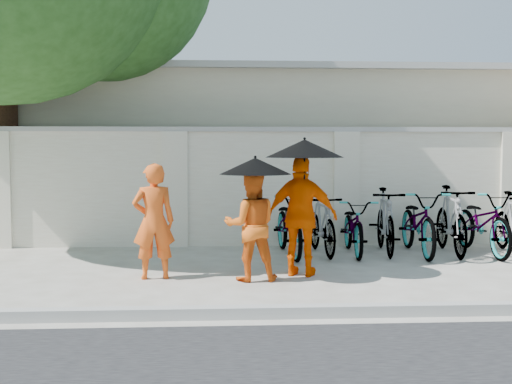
{
  "coord_description": "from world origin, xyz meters",
  "views": [
    {
      "loc": [
        -0.24,
        -8.08,
        1.73
      ],
      "look_at": [
        0.28,
        0.89,
        1.1
      ],
      "focal_mm": 45.0,
      "sensor_mm": 36.0,
      "label": 1
    }
  ],
  "objects": [
    {
      "name": "ground",
      "position": [
        0.0,
        0.0,
        0.0
      ],
      "size": [
        80.0,
        80.0,
        0.0
      ],
      "primitive_type": "plane",
      "color": "beige"
    },
    {
      "name": "compound_wall",
      "position": [
        1.0,
        3.2,
        1.0
      ],
      "size": [
        20.0,
        0.3,
        2.0
      ],
      "primitive_type": "cube",
      "color": "silver",
      "rests_on": "ground"
    },
    {
      "name": "monk_left",
      "position": [
        -1.09,
        0.33,
        0.76
      ],
      "size": [
        0.61,
        0.46,
        1.52
      ],
      "primitive_type": "imported",
      "rotation": [
        0.0,
        0.0,
        3.32
      ],
      "color": "#EB5718",
      "rests_on": "ground"
    },
    {
      "name": "bike_2",
      "position": [
        1.94,
        2.07,
        0.45
      ],
      "size": [
        0.69,
        1.75,
        0.9
      ],
      "primitive_type": "imported",
      "rotation": [
        0.0,
        0.0,
        -0.06
      ],
      "color": "gray",
      "rests_on": "ground"
    },
    {
      "name": "bike_0",
      "position": [
        0.9,
        2.05,
        0.5
      ],
      "size": [
        0.81,
        1.96,
        1.01
      ],
      "primitive_type": "imported",
      "rotation": [
        0.0,
        0.0,
        0.07
      ],
      "color": "gray",
      "rests_on": "ground"
    },
    {
      "name": "building_behind",
      "position": [
        2.0,
        7.0,
        1.6
      ],
      "size": [
        14.0,
        6.0,
        3.2
      ],
      "primitive_type": "cube",
      "color": "#B5AA8E",
      "rests_on": "ground"
    },
    {
      "name": "monk_center",
      "position": [
        0.18,
        0.14,
        0.72
      ],
      "size": [
        0.72,
        0.58,
        1.44
      ],
      "primitive_type": "imported",
      "rotation": [
        0.0,
        0.0,
        3.19
      ],
      "color": "#E45C13",
      "rests_on": "ground"
    },
    {
      "name": "bike_6",
      "position": [
        4.02,
        1.96,
        0.52
      ],
      "size": [
        0.76,
        1.99,
        1.03
      ],
      "primitive_type": "imported",
      "rotation": [
        0.0,
        0.0,
        0.04
      ],
      "color": "gray",
      "rests_on": "ground"
    },
    {
      "name": "bike_1",
      "position": [
        1.42,
        2.08,
        0.49
      ],
      "size": [
        0.6,
        1.68,
        0.99
      ],
      "primitive_type": "imported",
      "rotation": [
        0.0,
        0.0,
        0.08
      ],
      "color": "gray",
      "rests_on": "ground"
    },
    {
      "name": "monk_right",
      "position": [
        0.87,
        0.4,
        0.81
      ],
      "size": [
        1.03,
        0.71,
        1.62
      ],
      "primitive_type": "imported",
      "rotation": [
        0.0,
        0.0,
        2.78
      ],
      "color": "#F15300",
      "rests_on": "ground"
    },
    {
      "name": "kerb",
      "position": [
        0.0,
        -1.7,
        0.06
      ],
      "size": [
        40.0,
        0.16,
        0.12
      ],
      "primitive_type": "cube",
      "color": "#9C9C98",
      "rests_on": "ground"
    },
    {
      "name": "bike_5",
      "position": [
        3.5,
        1.99,
        0.55
      ],
      "size": [
        0.7,
        1.88,
        1.11
      ],
      "primitive_type": "imported",
      "rotation": [
        0.0,
        0.0,
        -0.1
      ],
      "color": "gray",
      "rests_on": "ground"
    },
    {
      "name": "bike_4",
      "position": [
        2.98,
        2.01,
        0.52
      ],
      "size": [
        0.78,
        2.0,
        1.03
      ],
      "primitive_type": "imported",
      "rotation": [
        0.0,
        0.0,
        -0.05
      ],
      "color": "gray",
      "rests_on": "ground"
    },
    {
      "name": "bike_3",
      "position": [
        2.46,
        2.11,
        0.53
      ],
      "size": [
        0.71,
        1.82,
        1.07
      ],
      "primitive_type": "imported",
      "rotation": [
        0.0,
        0.0,
        -0.12
      ],
      "color": "gray",
      "rests_on": "ground"
    },
    {
      "name": "parasol_center",
      "position": [
        0.23,
        0.06,
        1.49
      ],
      "size": [
        0.92,
        0.92,
        0.78
      ],
      "color": "black",
      "rests_on": "ground"
    },
    {
      "name": "parasol_right",
      "position": [
        0.89,
        0.32,
        1.71
      ],
      "size": [
        1.04,
        1.04,
        0.91
      ],
      "color": "black",
      "rests_on": "ground"
    }
  ]
}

